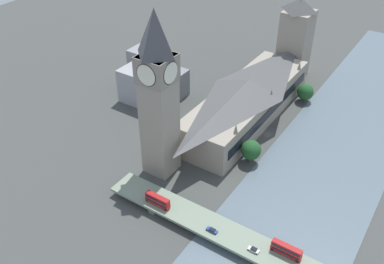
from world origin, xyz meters
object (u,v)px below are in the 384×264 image
object	(u,v)px
victoria_tower	(296,38)
double_decker_bus_rear	(158,200)
car_northbound_lead	(212,230)
car_northbound_mid	(254,250)
double_decker_bus_lead	(286,250)
clock_tower	(158,93)
parliament_hall	(247,99)
road_bridge	(267,253)

from	to	relation	value
victoria_tower	double_decker_bus_rear	size ratio (longest dim) A/B	4.76
victoria_tower	car_northbound_lead	bearing A→B (deg)	101.12
victoria_tower	car_northbound_mid	bearing A→B (deg)	107.65
double_decker_bus_lead	double_decker_bus_rear	xyz separation A→B (m)	(56.11, 5.73, 0.02)
victoria_tower	double_decker_bus_rear	bearing A→B (deg)	91.01
double_decker_bus_rear	car_northbound_mid	xyz separation A→B (m)	(-45.31, -0.41, -1.98)
double_decker_bus_rear	car_northbound_lead	xyz separation A→B (m)	(-27.06, -0.04, -2.04)
double_decker_bus_lead	car_northbound_mid	xyz separation A→B (m)	(10.79, 5.31, -1.96)
double_decker_bus_lead	double_decker_bus_rear	size ratio (longest dim) A/B	1.02
clock_tower	double_decker_bus_rear	bearing A→B (deg)	123.51
parliament_hall	double_decker_bus_rear	distance (m)	86.72
car_northbound_lead	parliament_hall	bearing A→B (deg)	-71.07
parliament_hall	clock_tower	bearing A→B (deg)	77.90
parliament_hall	road_bridge	distance (m)	99.13
clock_tower	double_decker_bus_lead	distance (m)	82.46
double_decker_bus_lead	clock_tower	bearing A→B (deg)	-14.32
victoria_tower	road_bridge	distance (m)	158.88
clock_tower	double_decker_bus_rear	world-z (taller)	clock_tower
victoria_tower	road_bridge	xyz separation A→B (m)	(-52.39, 148.32, -22.39)
double_decker_bus_rear	car_northbound_mid	size ratio (longest dim) A/B	2.64
parliament_hall	car_northbound_lead	xyz separation A→B (m)	(-29.66, 86.48, -7.43)
clock_tower	road_bridge	distance (m)	79.39
parliament_hall	victoria_tower	distance (m)	65.99
car_northbound_lead	car_northbound_mid	xyz separation A→B (m)	(-18.26, -0.38, 0.07)
victoria_tower	double_decker_bus_rear	xyz separation A→B (m)	(-2.65, 151.12, -18.83)
parliament_hall	victoria_tower	world-z (taller)	victoria_tower
clock_tower	victoria_tower	xyz separation A→B (m)	(-13.32, -126.99, -16.72)
parliament_hall	double_decker_bus_lead	distance (m)	100.01
road_bridge	car_northbound_mid	size ratio (longest dim) A/B	33.14
clock_tower	double_decker_bus_lead	bearing A→B (deg)	165.68
car_northbound_mid	car_northbound_lead	bearing A→B (deg)	1.18
victoria_tower	road_bridge	size ratio (longest dim) A/B	0.38
victoria_tower	double_decker_bus_lead	xyz separation A→B (m)	(-58.76, 145.40, -18.85)
road_bridge	car_northbound_lead	size ratio (longest dim) A/B	30.94
parliament_hall	road_bridge	world-z (taller)	parliament_hall
car_northbound_mid	parliament_hall	bearing A→B (deg)	-60.91
clock_tower	car_northbound_lead	bearing A→B (deg)	150.76
clock_tower	double_decker_bus_rear	xyz separation A→B (m)	(-15.98, 24.13, -35.55)
car_northbound_lead	car_northbound_mid	world-z (taller)	car_northbound_mid
road_bridge	car_northbound_lead	xyz separation A→B (m)	(22.68, 2.77, 1.52)
road_bridge	car_northbound_mid	bearing A→B (deg)	28.42
parliament_hall	clock_tower	size ratio (longest dim) A/B	1.29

